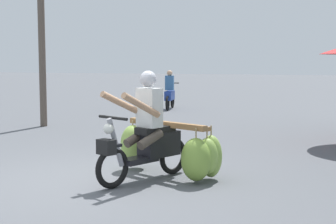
# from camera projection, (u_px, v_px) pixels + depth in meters

# --- Properties ---
(ground_plane) EXTENTS (120.00, 120.00, 0.00)m
(ground_plane) POSITION_uv_depth(u_px,v_px,m) (84.00, 182.00, 7.13)
(ground_plane) COLOR #56595E
(motorbike_main_loaded) EXTENTS (1.80, 1.83, 1.58)m
(motorbike_main_loaded) POSITION_uv_depth(u_px,v_px,m) (163.00, 145.00, 7.35)
(motorbike_main_loaded) COLOR black
(motorbike_main_loaded) RESTS_ON ground
(motorbike_distant_ahead_left) EXTENTS (0.55, 1.61, 1.40)m
(motorbike_distant_ahead_left) POSITION_uv_depth(u_px,v_px,m) (170.00, 94.00, 17.91)
(motorbike_distant_ahead_left) COLOR black
(motorbike_distant_ahead_left) RESTS_ON ground
(utility_pole) EXTENTS (0.18, 0.18, 5.91)m
(utility_pole) POSITION_uv_depth(u_px,v_px,m) (41.00, 13.00, 12.98)
(utility_pole) COLOR brown
(utility_pole) RESTS_ON ground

